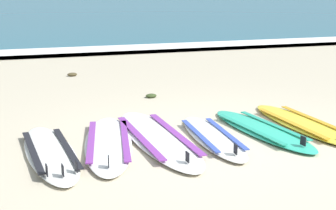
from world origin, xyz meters
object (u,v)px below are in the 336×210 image
Objects in this scene: surfboard_1 at (108,143)px; surfboard_0 at (50,152)px; surfboard_3 at (213,137)px; surfboard_2 at (157,137)px; surfboard_4 at (262,130)px; surfboard_5 at (303,124)px.

surfboard_0 is at bearing -168.08° from surfboard_1.
surfboard_1 and surfboard_3 have the same top height.
surfboard_0 is 1.32m from surfboard_2.
surfboard_4 is (2.00, -0.06, 0.00)m from surfboard_1.
surfboard_1 is 1.04× the size of surfboard_5.
surfboard_2 and surfboard_3 have the same top height.
surfboard_5 is (2.66, 0.01, 0.00)m from surfboard_1.
surfboard_4 and surfboard_5 have the same top height.
surfboard_0 is at bearing 179.73° from surfboard_3.
surfboard_5 is at bearing 6.15° from surfboard_4.
surfboard_4 is (1.39, -0.08, 0.00)m from surfboard_2.
surfboard_3 is (0.66, -0.18, 0.00)m from surfboard_2.
surfboard_0 is at bearing -172.71° from surfboard_2.
surfboard_3 is 0.90× the size of surfboard_4.
surfboard_0 and surfboard_5 have the same top height.
surfboard_0 is 1.01× the size of surfboard_4.
surfboard_3 is 1.40m from surfboard_5.
surfboard_0 is 1.97m from surfboard_3.
surfboard_4 is (0.73, 0.10, -0.00)m from surfboard_3.
surfboard_4 is 0.96× the size of surfboard_5.
surfboard_5 is (1.39, 0.17, -0.00)m from surfboard_3.
surfboard_3 is at bearing -0.27° from surfboard_0.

